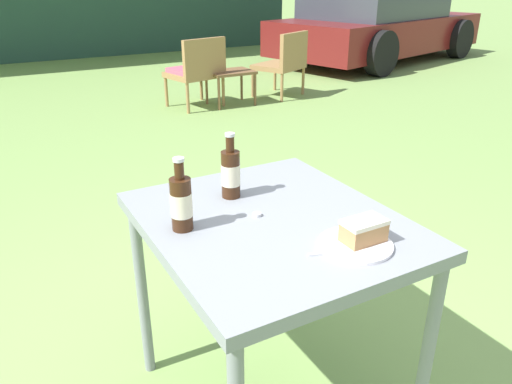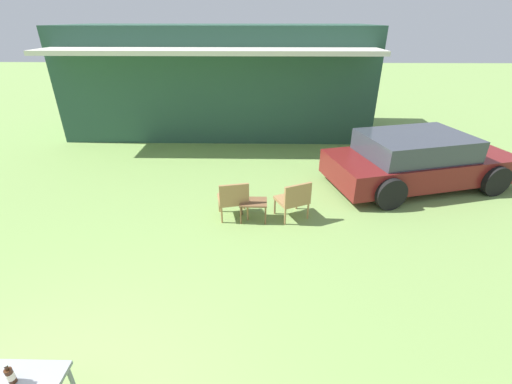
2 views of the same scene
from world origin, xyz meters
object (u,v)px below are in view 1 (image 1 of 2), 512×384
(garden_side_table, at_px, (230,75))
(patio_table, at_px, (272,241))
(cola_bottle_near, at_px, (231,173))
(cola_bottle_far, at_px, (181,202))
(parked_car, at_px, (378,25))
(wicker_chair_plain, at_px, (284,61))
(wicker_chair_cushioned, at_px, (197,69))
(cake_on_plate, at_px, (360,237))

(garden_side_table, height_order, patio_table, patio_table)
(cola_bottle_near, xyz_separation_m, cola_bottle_far, (-0.23, -0.14, 0.00))
(parked_car, bearing_deg, garden_side_table, -170.59)
(parked_car, relative_size, patio_table, 5.29)
(parked_car, relative_size, cola_bottle_near, 20.33)
(wicker_chair_plain, height_order, cola_bottle_near, cola_bottle_near)
(parked_car, relative_size, wicker_chair_plain, 5.66)
(wicker_chair_cushioned, height_order, cola_bottle_far, cola_bottle_far)
(wicker_chair_cushioned, bearing_deg, parked_car, -171.43)
(cake_on_plate, relative_size, cola_bottle_far, 0.93)
(parked_car, height_order, cola_bottle_far, parked_car)
(wicker_chair_plain, relative_size, cola_bottle_near, 3.59)
(garden_side_table, bearing_deg, patio_table, -114.85)
(garden_side_table, bearing_deg, cake_on_plate, -112.14)
(patio_table, relative_size, cola_bottle_far, 3.84)
(patio_table, bearing_deg, garden_side_table, 65.15)
(parked_car, xyz_separation_m, patio_table, (-5.61, -5.77, 0.07))
(parked_car, distance_m, cola_bottle_far, 8.19)
(wicker_chair_plain, relative_size, patio_table, 0.93)
(garden_side_table, distance_m, cola_bottle_far, 4.59)
(wicker_chair_plain, xyz_separation_m, cola_bottle_near, (-2.70, -3.95, 0.40))
(patio_table, distance_m, cola_bottle_far, 0.32)
(cola_bottle_near, bearing_deg, wicker_chair_cushioned, 68.71)
(parked_car, bearing_deg, patio_table, -149.06)
(wicker_chair_plain, bearing_deg, patio_table, 32.16)
(patio_table, distance_m, cola_bottle_near, 0.27)
(parked_car, height_order, cake_on_plate, parked_car)
(parked_car, height_order, patio_table, parked_car)
(wicker_chair_plain, xyz_separation_m, cola_bottle_far, (-2.93, -4.08, 0.40))
(patio_table, height_order, cake_on_plate, cake_on_plate)
(cake_on_plate, bearing_deg, patio_table, 116.51)
(cake_on_plate, height_order, cola_bottle_near, cola_bottle_near)
(cake_on_plate, bearing_deg, cola_bottle_far, 139.99)
(parked_car, height_order, wicker_chair_cushioned, parked_car)
(patio_table, height_order, cola_bottle_far, cola_bottle_far)
(parked_car, bearing_deg, cola_bottle_far, -150.72)
(garden_side_table, bearing_deg, parked_car, 24.27)
(wicker_chair_plain, distance_m, cola_bottle_far, 5.04)
(wicker_chair_cushioned, relative_size, cola_bottle_near, 3.59)
(cake_on_plate, xyz_separation_m, cola_bottle_far, (-0.39, 0.33, 0.06))
(parked_car, distance_m, cola_bottle_near, 7.93)
(garden_side_table, bearing_deg, cola_bottle_far, -118.19)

